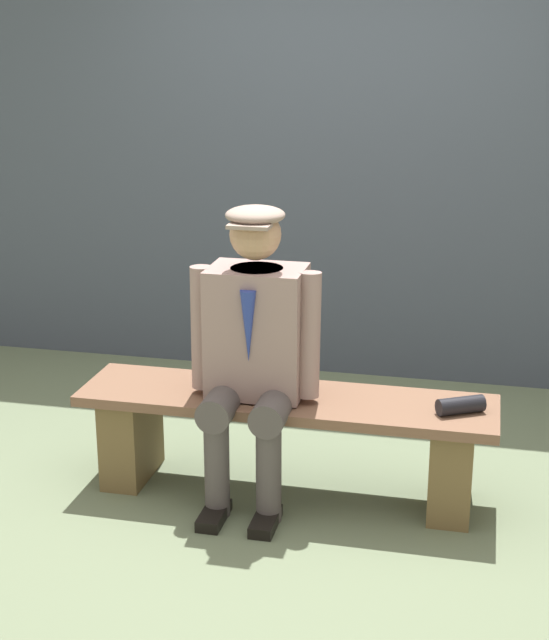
# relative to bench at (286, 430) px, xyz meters

# --- Properties ---
(ground_plane) EXTENTS (30.00, 30.00, 0.00)m
(ground_plane) POSITION_rel_bench_xyz_m (0.00, 0.00, -0.31)
(ground_plane) COLOR #667355
(bench) EXTENTS (1.86, 0.46, 0.47)m
(bench) POSITION_rel_bench_xyz_m (0.00, 0.00, 0.00)
(bench) COLOR brown
(bench) RESTS_ON ground
(seated_man) EXTENTS (0.58, 0.60, 1.33)m
(seated_man) POSITION_rel_bench_xyz_m (0.13, 0.06, 0.43)
(seated_man) COLOR gray
(seated_man) RESTS_ON ground
(rolled_magazine) EXTENTS (0.22, 0.16, 0.07)m
(rolled_magazine) POSITION_rel_bench_xyz_m (-0.76, 0.03, 0.20)
(rolled_magazine) COLOR black
(rolled_magazine) RESTS_ON bench
(stadium_wall) EXTENTS (12.00, 0.24, 2.27)m
(stadium_wall) POSITION_rel_bench_xyz_m (0.00, -1.72, 0.83)
(stadium_wall) COLOR #404854
(stadium_wall) RESTS_ON ground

